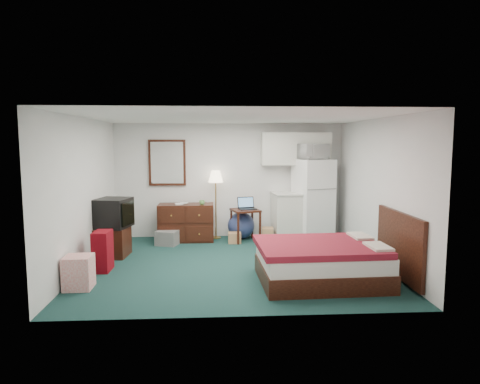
{
  "coord_description": "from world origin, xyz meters",
  "views": [
    {
      "loc": [
        -0.33,
        -7.19,
        2.09
      ],
      "look_at": [
        0.13,
        0.43,
        1.2
      ],
      "focal_mm": 32.0,
      "sensor_mm": 36.0,
      "label": 1
    }
  ],
  "objects": [
    {
      "name": "suitcase",
      "position": [
        -2.15,
        -0.26,
        0.33
      ],
      "size": [
        0.27,
        0.41,
        0.66
      ],
      "primitive_type": null,
      "rotation": [
        0.0,
        0.0,
        -0.04
      ],
      "color": "#5D050F",
      "rests_on": "floor"
    },
    {
      "name": "fridge",
      "position": [
        1.81,
        1.88,
        0.86
      ],
      "size": [
        0.89,
        0.89,
        1.73
      ],
      "primitive_type": null,
      "rotation": [
        0.0,
        0.0,
        0.3
      ],
      "color": "white",
      "rests_on": "floor"
    },
    {
      "name": "ceiling",
      "position": [
        0.0,
        0.0,
        2.5
      ],
      "size": [
        5.0,
        4.5,
        0.01
      ],
      "primitive_type": "cube",
      "color": "white",
      "rests_on": "walls"
    },
    {
      "name": "kitchen_counter",
      "position": [
        1.4,
        1.91,
        0.49
      ],
      "size": [
        0.94,
        0.74,
        0.98
      ],
      "primitive_type": null,
      "rotation": [
        0.0,
        0.0,
        0.07
      ],
      "color": "silver",
      "rests_on": "floor"
    },
    {
      "name": "cardboard_box_b",
      "position": [
        0.8,
        1.68,
        0.14
      ],
      "size": [
        0.27,
        0.31,
        0.29
      ],
      "primitive_type": null,
      "rotation": [
        0.0,
        0.0,
        -0.11
      ],
      "color": "#AB7B55",
      "rests_on": "floor"
    },
    {
      "name": "book_b",
      "position": [
        -1.07,
        1.89,
        0.9
      ],
      "size": [
        0.17,
        0.05,
        0.22
      ],
      "primitive_type": "imported",
      "rotation": [
        0.0,
        0.0,
        -0.2
      ],
      "color": "#AB7B55",
      "rests_on": "dresser"
    },
    {
      "name": "microwave",
      "position": [
        1.78,
        1.86,
        1.93
      ],
      "size": [
        0.68,
        0.54,
        0.41
      ],
      "primitive_type": "imported",
      "rotation": [
        0.0,
        0.0,
        0.41
      ],
      "color": "white",
      "rests_on": "fridge"
    },
    {
      "name": "exercise_ball",
      "position": [
        0.25,
        1.96,
        0.29
      ],
      "size": [
        0.64,
        0.64,
        0.58
      ],
      "primitive_type": "sphere",
      "rotation": [
        0.0,
        0.0,
        -0.11
      ],
      "color": "navy",
      "rests_on": "floor"
    },
    {
      "name": "upper_cabinets",
      "position": [
        1.45,
        2.08,
        1.95
      ],
      "size": [
        1.5,
        0.35,
        0.7
      ],
      "primitive_type": null,
      "color": "silver",
      "rests_on": "walls"
    },
    {
      "name": "mirror",
      "position": [
        -1.35,
        2.22,
        1.65
      ],
      "size": [
        0.8,
        0.06,
        1.0
      ],
      "primitive_type": null,
      "color": "white",
      "rests_on": "walls"
    },
    {
      "name": "cardboard_box_a",
      "position": [
        0.09,
        1.55,
        0.11
      ],
      "size": [
        0.26,
        0.22,
        0.22
      ],
      "primitive_type": null,
      "rotation": [
        0.0,
        0.0,
        0.0
      ],
      "color": "#AB7B55",
      "rests_on": "floor"
    },
    {
      "name": "mug",
      "position": [
        -0.59,
        1.69,
        0.85
      ],
      "size": [
        0.13,
        0.1,
        0.12
      ],
      "primitive_type": "imported",
      "rotation": [
        0.0,
        0.0,
        -0.08
      ],
      "color": "#609C51",
      "rests_on": "dresser"
    },
    {
      "name": "laptop",
      "position": [
        0.37,
        1.71,
        0.81
      ],
      "size": [
        0.41,
        0.36,
        0.25
      ],
      "primitive_type": null,
      "rotation": [
        0.0,
        0.0,
        0.22
      ],
      "color": "black",
      "rests_on": "desk"
    },
    {
      "name": "crt_tv",
      "position": [
        -2.18,
        0.67,
        0.81
      ],
      "size": [
        0.71,
        0.74,
        0.53
      ],
      "primitive_type": null,
      "rotation": [
        0.0,
        0.0,
        -0.23
      ],
      "color": "black",
      "rests_on": "tv_stand"
    },
    {
      "name": "book_a",
      "position": [
        -1.15,
        1.76,
        0.9
      ],
      "size": [
        0.16,
        0.05,
        0.22
      ],
      "primitive_type": "imported",
      "rotation": [
        0.0,
        0.0,
        0.18
      ],
      "color": "#AB7B55",
      "rests_on": "dresser"
    },
    {
      "name": "floor_lamp",
      "position": [
        -0.3,
        2.05,
        0.74
      ],
      "size": [
        0.33,
        0.33,
        1.48
      ],
      "primitive_type": null,
      "rotation": [
        0.0,
        0.0,
        0.03
      ],
      "color": "#BC8D3B",
      "rests_on": "floor"
    },
    {
      "name": "file_bin",
      "position": [
        -1.3,
        1.45,
        0.15
      ],
      "size": [
        0.5,
        0.43,
        0.29
      ],
      "primitive_type": null,
      "rotation": [
        0.0,
        0.0,
        -0.3
      ],
      "color": "slate",
      "rests_on": "floor"
    },
    {
      "name": "dresser",
      "position": [
        -0.93,
        1.82,
        0.4
      ],
      "size": [
        1.16,
        0.53,
        0.79
      ],
      "primitive_type": null,
      "rotation": [
        0.0,
        0.0,
        0.0
      ],
      "color": "black",
      "rests_on": "floor"
    },
    {
      "name": "tv_stand",
      "position": [
        -2.21,
        0.65,
        0.27
      ],
      "size": [
        0.59,
        0.64,
        0.54
      ],
      "primitive_type": null,
      "rotation": [
        0.0,
        0.0,
        -0.09
      ],
      "color": "black",
      "rests_on": "floor"
    },
    {
      "name": "bed",
      "position": [
        1.27,
        -1.02,
        0.29
      ],
      "size": [
        1.88,
        1.49,
        0.58
      ],
      "primitive_type": null,
      "rotation": [
        0.0,
        0.0,
        0.04
      ],
      "color": "maroon",
      "rests_on": "floor"
    },
    {
      "name": "floor",
      "position": [
        0.0,
        0.0,
        0.0
      ],
      "size": [
        5.0,
        4.5,
        0.01
      ],
      "primitive_type": "cube",
      "color": "#1E4441",
      "rests_on": "ground"
    },
    {
      "name": "retail_box",
      "position": [
        -2.28,
        -1.11,
        0.24
      ],
      "size": [
        0.39,
        0.39,
        0.48
      ],
      "primitive_type": null,
      "rotation": [
        0.0,
        0.0,
        0.02
      ],
      "color": "white",
      "rests_on": "floor"
    },
    {
      "name": "headboard",
      "position": [
        2.46,
        -1.02,
        0.55
      ],
      "size": [
        0.06,
        1.56,
        1.0
      ],
      "primitive_type": null,
      "color": "black",
      "rests_on": "walls"
    },
    {
      "name": "desk",
      "position": [
        0.33,
        1.71,
        0.34
      ],
      "size": [
        0.66,
        0.66,
        0.68
      ],
      "primitive_type": null,
      "rotation": [
        0.0,
        0.0,
        0.26
      ],
      "color": "black",
      "rests_on": "floor"
    },
    {
      "name": "walls",
      "position": [
        0.0,
        0.0,
        1.25
      ],
      "size": [
        5.01,
        4.51,
        2.5
      ],
      "color": "white",
      "rests_on": "floor"
    }
  ]
}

